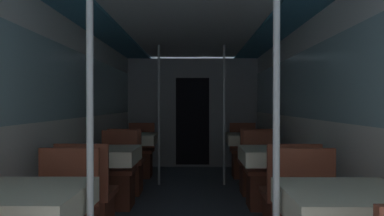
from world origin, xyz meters
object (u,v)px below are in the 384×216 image
Objects in this scene: dining_table_left_0 at (20,208)px; chair_right_near_2 at (255,173)px; chair_right_far_2 at (244,160)px; dining_table_right_2 at (249,141)px; chair_left_near_1 at (88,212)px; support_pole_left_0 at (90,135)px; chair_right_near_1 at (289,212)px; dining_table_left_2 at (134,141)px; chair_left_far_1 at (117,183)px; support_pole_left_2 at (159,115)px; support_pole_right_0 at (276,136)px; chair_right_far_1 at (264,183)px; dining_table_left_1 at (105,158)px; dining_table_right_0 at (347,209)px; support_pole_right_2 at (224,115)px; chair_left_near_2 at (127,173)px; dining_table_right_1 at (274,159)px; chair_left_far_2 at (140,160)px.

dining_table_left_0 is 3.51m from chair_right_near_2.
dining_table_right_2 is at bearing 90.00° from chair_right_far_2.
dining_table_right_2 is at bearing 54.43° from chair_left_near_1.
support_pole_left_0 is 1.97m from chair_right_near_1.
support_pole_left_0 is 3.66m from dining_table_left_2.
chair_left_far_1 is 1.17× the size of dining_table_left_2.
support_pole_left_2 is 1.65m from chair_right_near_2.
chair_right_far_1 is (0.37, 2.40, -0.76)m from support_pole_right_0.
dining_table_right_0 is at bearing -46.59° from dining_table_left_1.
dining_table_right_2 is (0.00, 1.23, 0.37)m from chair_right_far_1.
chair_left_near_1 is 1.00× the size of chair_left_far_1.
dining_table_right_0 is at bearing -90.00° from dining_table_right_2.
chair_right_near_1 is at bearing 35.58° from dining_table_left_0.
support_pole_left_2 is at bearing 180.00° from support_pole_right_2.
chair_left_near_2 is at bearing 133.41° from chair_right_near_1.
dining_table_right_1 is at bearing 46.59° from dining_table_left_0.
support_pole_left_2 reaches higher than chair_left_near_2.
chair_right_far_2 reaches higher than dining_table_left_0.
chair_right_near_2 is at bearing 90.00° from dining_table_right_1.
dining_table_right_2 is at bearing -90.00° from chair_right_far_1.
chair_left_near_2 is 2.08m from chair_right_far_2.
chair_right_far_2 is at bearing 23.54° from support_pole_left_2.
chair_left_far_2 reaches higher than dining_table_right_0.
dining_table_left_0 is at bearing -133.41° from dining_table_right_1.
chair_left_near_2 and chair_right_far_1 have the same top height.
chair_right_far_2 is 1.03m from support_pole_right_2.
dining_table_right_2 is 0.86× the size of chair_right_near_2.
chair_left_far_2 is at bearing -90.00° from chair_left_far_1.
support_pole_left_2 is 2.29m from dining_table_right_1.
dining_table_right_2 is at bearing 90.00° from dining_table_right_1.
dining_table_left_1 is 2.49m from dining_table_right_2.
dining_table_left_2 is 0.86× the size of chair_left_near_2.
support_pole_right_0 reaches higher than dining_table_left_1.
chair_right_near_1 is 1.81m from chair_right_near_2.
dining_table_left_0 and dining_table_left_1 have the same top height.
chair_right_near_1 is at bearing -18.86° from dining_table_left_1.
support_pole_left_0 is (0.37, -0.00, 0.38)m from dining_table_left_0.
chair_right_far_1 is (1.34, 2.40, -0.76)m from support_pole_left_0.
dining_table_left_2 is 0.86× the size of chair_right_far_1.
chair_left_far_1 is at bearing 90.00° from chair_left_far_2.
chair_left_near_2 is 1.03m from support_pole_left_2.
chair_left_far_2 is at bearing 122.32° from support_pole_left_2.
chair_right_far_1 reaches higher than dining_table_right_2.
chair_left_near_2 reaches higher than dining_table_right_2.
support_pole_right_0 is at bearing -96.95° from chair_right_near_2.
chair_left_far_1 is 1.49m from support_pole_left_2.
support_pole_left_0 reaches higher than dining_table_left_2.
chair_left_far_1 is (0.00, 1.17, 0.00)m from chair_left_near_1.
support_pole_right_0 is at bearing -101.56° from dining_table_right_1.
support_pole_left_0 is 3.88m from dining_table_right_2.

